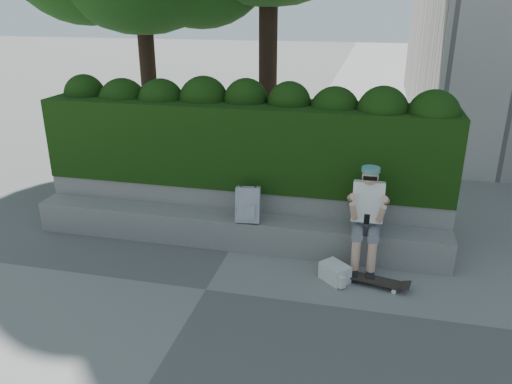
% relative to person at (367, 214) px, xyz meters
% --- Properties ---
extents(ground, '(80.00, 80.00, 0.00)m').
position_rel_person_xyz_m(ground, '(-1.86, -1.07, -0.75)').
color(ground, slate).
rests_on(ground, ground).
extents(bench_ledge, '(6.00, 0.45, 0.45)m').
position_rel_person_xyz_m(bench_ledge, '(-1.86, 0.18, -0.53)').
color(bench_ledge, gray).
rests_on(bench_ledge, ground).
extents(planter_wall, '(6.00, 0.50, 0.75)m').
position_rel_person_xyz_m(planter_wall, '(-1.86, 0.66, -0.38)').
color(planter_wall, gray).
rests_on(planter_wall, ground).
extents(hedge, '(6.00, 1.00, 1.20)m').
position_rel_person_xyz_m(hedge, '(-1.86, 0.88, 0.60)').
color(hedge, black).
rests_on(hedge, planter_wall).
extents(person, '(0.40, 0.76, 1.38)m').
position_rel_person_xyz_m(person, '(0.00, 0.00, 0.00)').
color(person, slate).
rests_on(person, ground).
extents(skateboard, '(0.83, 0.37, 0.08)m').
position_rel_person_xyz_m(skateboard, '(0.13, -0.48, -0.68)').
color(skateboard, black).
rests_on(skateboard, ground).
extents(backpack_plaid, '(0.36, 0.22, 0.49)m').
position_rel_person_xyz_m(backpack_plaid, '(-1.61, 0.08, -0.06)').
color(backpack_plaid, silver).
rests_on(backpack_plaid, bench_ledge).
extents(backpack_ground, '(0.43, 0.42, 0.23)m').
position_rel_person_xyz_m(backpack_ground, '(-0.34, -0.48, -0.64)').
color(backpack_ground, silver).
rests_on(backpack_ground, ground).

